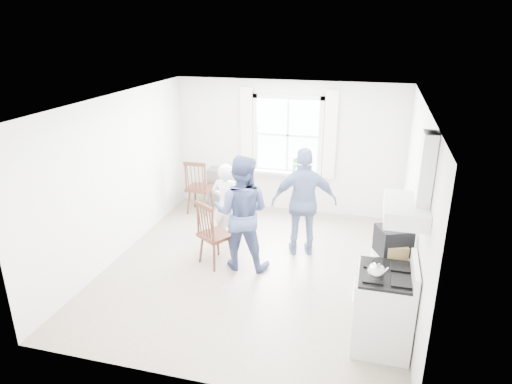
# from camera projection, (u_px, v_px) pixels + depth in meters

# --- Properties ---
(room_shell) EXTENTS (4.62, 5.12, 2.64)m
(room_shell) POSITION_uv_depth(u_px,v_px,m) (255.00, 190.00, 6.70)
(room_shell) COLOR gray
(room_shell) RESTS_ON ground
(window_assembly) EXTENTS (1.88, 0.24, 1.70)m
(window_assembly) POSITION_uv_depth(u_px,v_px,m) (287.00, 140.00, 8.86)
(window_assembly) COLOR white
(window_assembly) RESTS_ON room_shell
(range_hood) EXTENTS (0.45, 0.76, 0.94)m
(range_hood) POSITION_uv_depth(u_px,v_px,m) (412.00, 196.00, 4.77)
(range_hood) COLOR silver
(range_hood) RESTS_ON room_shell
(shelf_unit) EXTENTS (0.40, 0.30, 0.80)m
(shelf_unit) POSITION_uv_depth(u_px,v_px,m) (219.00, 187.00, 9.46)
(shelf_unit) COLOR gray
(shelf_unit) RESTS_ON ground
(gas_stove) EXTENTS (0.68, 0.76, 1.12)m
(gas_stove) POSITION_uv_depth(u_px,v_px,m) (383.00, 308.00, 5.30)
(gas_stove) COLOR silver
(gas_stove) RESTS_ON ground
(kettle) EXTENTS (0.19, 0.19, 0.27)m
(kettle) POSITION_uv_depth(u_px,v_px,m) (376.00, 271.00, 5.00)
(kettle) COLOR silver
(kettle) RESTS_ON gas_stove
(low_cabinet) EXTENTS (0.50, 0.55, 0.90)m
(low_cabinet) POSITION_uv_depth(u_px,v_px,m) (389.00, 281.00, 5.93)
(low_cabinet) COLOR silver
(low_cabinet) RESTS_ON ground
(stereo_stack) EXTENTS (0.50, 0.48, 0.35)m
(stereo_stack) POSITION_uv_depth(u_px,v_px,m) (393.00, 240.00, 5.65)
(stereo_stack) COLOR black
(stereo_stack) RESTS_ON low_cabinet
(cardboard_box) EXTENTS (0.29, 0.24, 0.16)m
(cardboard_box) POSITION_uv_depth(u_px,v_px,m) (396.00, 251.00, 5.57)
(cardboard_box) COLOR olive
(cardboard_box) RESTS_ON low_cabinet
(windsor_chair_a) EXTENTS (0.47, 0.46, 1.11)m
(windsor_chair_a) POSITION_uv_depth(u_px,v_px,m) (197.00, 182.00, 8.92)
(windsor_chair_a) COLOR #3F1E14
(windsor_chair_a) RESTS_ON ground
(windsor_chair_b) EXTENTS (0.62, 0.62, 1.07)m
(windsor_chair_b) POSITION_uv_depth(u_px,v_px,m) (209.00, 228.00, 6.99)
(windsor_chair_b) COLOR #3F1E14
(windsor_chair_b) RESTS_ON ground
(person_left) EXTENTS (0.59, 0.59, 1.45)m
(person_left) POSITION_uv_depth(u_px,v_px,m) (226.00, 205.00, 7.68)
(person_left) COLOR silver
(person_left) RESTS_ON ground
(person_mid) EXTENTS (0.91, 0.91, 1.81)m
(person_mid) POSITION_uv_depth(u_px,v_px,m) (242.00, 213.00, 6.90)
(person_mid) COLOR #404B77
(person_mid) RESTS_ON ground
(person_right) EXTENTS (1.28, 1.28, 1.80)m
(person_right) POSITION_uv_depth(u_px,v_px,m) (304.00, 202.00, 7.31)
(person_right) COLOR navy
(person_right) RESTS_ON ground
(potted_plant) EXTENTS (0.21, 0.21, 0.31)m
(potted_plant) POSITION_uv_depth(u_px,v_px,m) (296.00, 165.00, 8.89)
(potted_plant) COLOR #306C39
(potted_plant) RESTS_ON window_assembly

